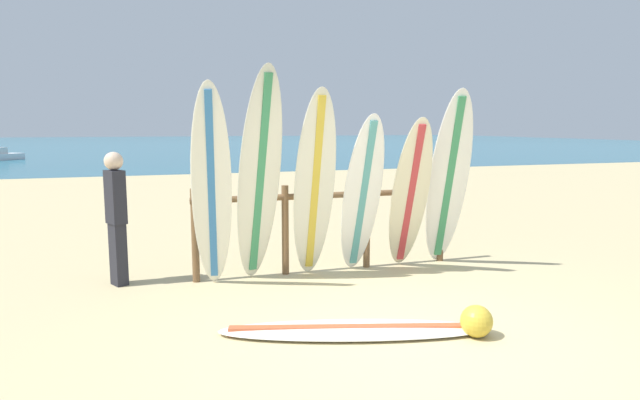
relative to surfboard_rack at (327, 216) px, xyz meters
The scene contains 12 objects.
ground_plane 2.68m from the surfboard_rack, 90.81° to the right, with size 120.00×120.00×0.00m, color #CCB784.
ocean_water 55.43m from the surfboard_rack, 90.04° to the left, with size 120.00×80.00×0.01m, color teal.
surfboard_rack is the anchor object (origin of this frame).
surfboard_leaning_far_left 1.67m from the surfboard_rack, 164.82° to the right, with size 0.57×0.83×2.41m.
surfboard_leaning_left 1.16m from the surfboard_rack, 162.93° to the right, with size 0.65×0.81×2.63m.
surfboard_leaning_center_left 0.61m from the surfboard_rack, 130.97° to the right, with size 0.52×0.67×2.38m.
surfboard_leaning_center 0.57m from the surfboard_rack, 40.46° to the right, with size 0.54×0.74×2.08m.
surfboard_leaning_center_right 1.11m from the surfboard_rack, 21.86° to the right, with size 0.63×0.99×2.04m.
surfboard_leaning_right 1.70m from the surfboard_rack, 12.48° to the right, with size 0.70×0.94×2.40m.
surfboard_lying_on_sand 2.34m from the surfboard_rack, 102.47° to the right, with size 2.57×1.23×0.08m.
beachgoer_standing 2.62m from the surfboard_rack, behind, with size 0.26×0.30×1.61m.
beach_ball 2.73m from the surfboard_rack, 78.02° to the right, with size 0.30×0.30×0.30m, color gold.
Camera 1 is at (-2.25, -4.10, 1.92)m, focal length 30.45 mm.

